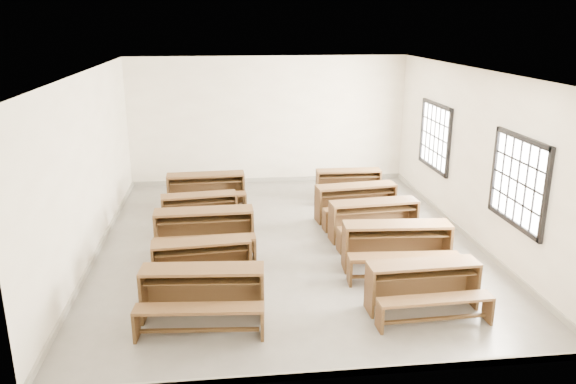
{
  "coord_description": "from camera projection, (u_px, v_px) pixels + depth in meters",
  "views": [
    {
      "loc": [
        -1.16,
        -9.83,
        4.04
      ],
      "look_at": [
        0.0,
        0.0,
        1.0
      ],
      "focal_mm": 35.0,
      "sensor_mm": 36.0,
      "label": 1
    }
  ],
  "objects": [
    {
      "name": "desk_set_9",
      "position": [
        349.0,
        182.0,
        13.18
      ],
      "size": [
        1.53,
        0.82,
        0.68
      ],
      "rotation": [
        0.0,
        0.0,
        -0.03
      ],
      "color": "brown",
      "rests_on": "ground"
    },
    {
      "name": "desk_set_4",
      "position": [
        206.0,
        188.0,
        12.51
      ],
      "size": [
        1.74,
        0.95,
        0.77
      ],
      "rotation": [
        0.0,
        0.0,
        0.04
      ],
      "color": "brown",
      "rests_on": "ground"
    },
    {
      "name": "desk_set_8",
      "position": [
        356.0,
        200.0,
        11.71
      ],
      "size": [
        1.76,
        1.05,
        0.76
      ],
      "rotation": [
        0.0,
        0.0,
        0.11
      ],
      "color": "brown",
      "rests_on": "ground"
    },
    {
      "name": "room",
      "position": [
        293.0,
        131.0,
        10.03
      ],
      "size": [
        8.5,
        8.5,
        3.2
      ],
      "color": "slate",
      "rests_on": "ground"
    },
    {
      "name": "desk_set_1",
      "position": [
        202.0,
        259.0,
        8.9
      ],
      "size": [
        1.62,
        0.94,
        0.7
      ],
      "rotation": [
        0.0,
        0.0,
        0.08
      ],
      "color": "brown",
      "rests_on": "ground"
    },
    {
      "name": "desk_set_0",
      "position": [
        203.0,
        291.0,
        7.78
      ],
      "size": [
        1.77,
        1.03,
        0.77
      ],
      "rotation": [
        0.0,
        0.0,
        -0.08
      ],
      "color": "brown",
      "rests_on": "ground"
    },
    {
      "name": "desk_set_7",
      "position": [
        374.0,
        218.0,
        10.66
      ],
      "size": [
        1.75,
        1.01,
        0.76
      ],
      "rotation": [
        0.0,
        0.0,
        0.08
      ],
      "color": "brown",
      "rests_on": "ground"
    },
    {
      "name": "desk_set_2",
      "position": [
        204.0,
        228.0,
        10.07
      ],
      "size": [
        1.78,
        0.95,
        0.79
      ],
      "rotation": [
        0.0,
        0.0,
        0.02
      ],
      "color": "brown",
      "rests_on": "ground"
    },
    {
      "name": "desk_set_3",
      "position": [
        200.0,
        208.0,
        11.34
      ],
      "size": [
        1.59,
        0.94,
        0.68
      ],
      "rotation": [
        0.0,
        0.0,
        0.11
      ],
      "color": "brown",
      "rests_on": "ground"
    },
    {
      "name": "desk_set_6",
      "position": [
        397.0,
        243.0,
        9.36
      ],
      "size": [
        1.84,
        1.04,
        0.8
      ],
      "rotation": [
        0.0,
        0.0,
        -0.07
      ],
      "color": "brown",
      "rests_on": "ground"
    },
    {
      "name": "desk_set_5",
      "position": [
        424.0,
        283.0,
        8.04
      ],
      "size": [
        1.64,
        0.89,
        0.72
      ],
      "rotation": [
        0.0,
        0.0,
        0.03
      ],
      "color": "brown",
      "rests_on": "ground"
    }
  ]
}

